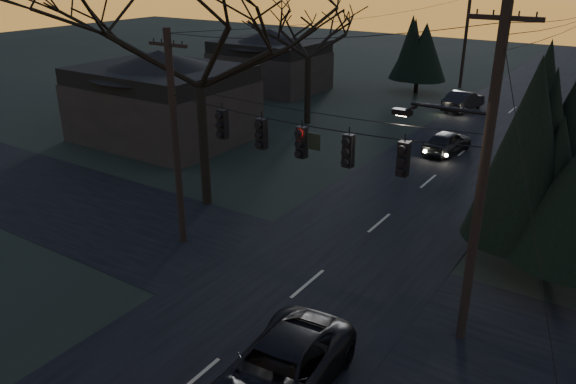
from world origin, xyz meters
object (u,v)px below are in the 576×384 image
Objects in this scene: sedan_oncoming_b at (463,101)px; bare_tree_left at (197,35)px; suv_near at (279,373)px; sedan_oncoming_a at (447,142)px; utility_pole_right at (460,337)px; utility_pole_left at (184,241)px; utility_pole_far_l at (460,87)px; evergreen_right at (561,155)px.

bare_tree_left is at bearing 87.52° from sedan_oncoming_b.
suv_near is at bearing -40.68° from bare_tree_left.
sedan_oncoming_b is at bearing -69.42° from sedan_oncoming_a.
utility_pole_right is 15.77m from bare_tree_left.
utility_pole_left is 9.75m from suv_near.
bare_tree_left is (-1.77, 3.50, 7.77)m from utility_pole_left.
utility_pole_far_l is at bearing -62.92° from sedan_oncoming_b.
bare_tree_left is 16.83m from sedan_oncoming_a.
bare_tree_left reaches higher than utility_pole_left.
sedan_oncoming_b is (2.80, 27.83, 0.73)m from utility_pole_left.
utility_pole_left is 0.76× the size of bare_tree_left.
utility_pole_left is 1.58× the size of suv_near.
bare_tree_left is at bearing 70.84° from sedan_oncoming_a.
sedan_oncoming_b reaches higher than sedan_oncoming_a.
sedan_oncoming_a is at bearing 110.24° from utility_pole_right.
utility_pole_far_l is at bearing 86.89° from bare_tree_left.
utility_pole_left is at bearing 143.32° from suv_near.
utility_pole_left reaches higher than sedan_oncoming_b.
utility_pole_far_l reaches higher than suv_near.
utility_pole_left is 17.87m from sedan_oncoming_a.
evergreen_right is at bearing 122.32° from sedan_oncoming_b.
suv_near is 1.20× the size of sedan_oncoming_b.
utility_pole_right is at bearing 52.86° from suv_near.
utility_pole_left is (-11.50, 0.00, 0.00)m from utility_pole_right.
utility_pole_right is 1.86× the size of suv_near.
sedan_oncoming_a is at bearing 92.98° from suv_near.
evergreen_right reaches higher than utility_pole_far_l.
sedan_oncoming_a is (5.20, 17.09, 0.68)m from utility_pole_left.
utility_pole_left is 14.64m from evergreen_right.
utility_pole_right reaches higher than sedan_oncoming_b.
bare_tree_left is 14.97m from evergreen_right.
utility_pole_right is 2.24× the size of sedan_oncoming_b.
evergreen_right is 1.92× the size of sedan_oncoming_a.
utility_pole_right is 6.10m from suv_near.
utility_pole_left is at bearing 180.00° from utility_pole_right.
utility_pole_right is 37.79m from utility_pole_far_l.
evergreen_right reaches higher than utility_pole_right.
utility_pole_right is at bearing -100.72° from evergreen_right.
sedan_oncoming_a is at bearing -74.63° from utility_pole_far_l.
utility_pole_right is 0.90× the size of bare_tree_left.
evergreen_right is (1.12, 5.94, 4.44)m from utility_pole_right.
sedan_oncoming_b is (-2.40, 10.75, 0.05)m from sedan_oncoming_a.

